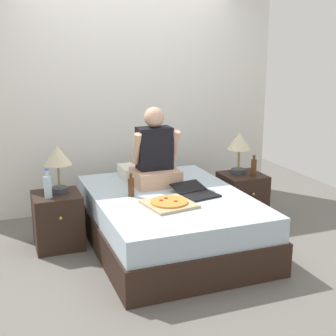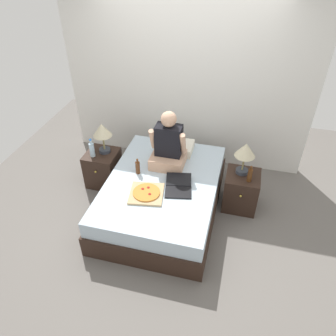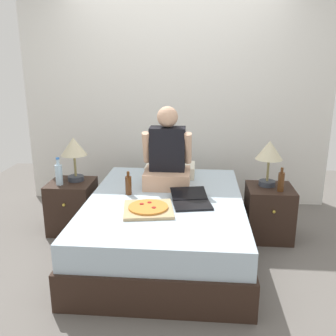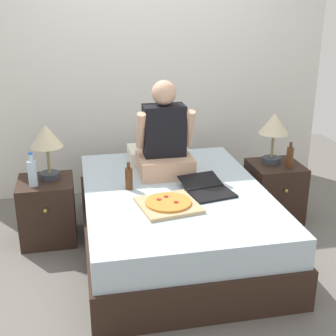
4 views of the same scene
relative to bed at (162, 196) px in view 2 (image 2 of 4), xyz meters
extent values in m
plane|color=#66605B|center=(0.00, 0.00, -0.25)|extent=(5.63, 5.63, 0.00)
cube|color=silver|center=(0.00, 1.34, 1.00)|extent=(3.63, 0.12, 2.50)
cube|color=black|center=(0.00, 0.00, -0.11)|extent=(1.42, 1.97, 0.30)
cube|color=silver|center=(0.00, 0.00, 0.15)|extent=(1.38, 1.91, 0.22)
cube|color=black|center=(-1.00, 0.35, 0.01)|extent=(0.44, 0.44, 0.52)
sphere|color=gold|center=(-1.00, 0.12, 0.11)|extent=(0.03, 0.03, 0.03)
cylinder|color=#333842|center=(-0.96, 0.40, 0.30)|extent=(0.16, 0.16, 0.05)
cylinder|color=olive|center=(-0.96, 0.40, 0.43)|extent=(0.02, 0.02, 0.22)
cone|color=beige|center=(-0.96, 0.40, 0.63)|extent=(0.26, 0.26, 0.18)
cylinder|color=silver|center=(-1.08, 0.26, 0.37)|extent=(0.07, 0.07, 0.20)
cylinder|color=silver|center=(-1.08, 0.26, 0.50)|extent=(0.03, 0.03, 0.06)
cylinder|color=blue|center=(-1.08, 0.26, 0.54)|extent=(0.04, 0.04, 0.02)
cube|color=black|center=(1.00, 0.35, 0.01)|extent=(0.44, 0.44, 0.52)
sphere|color=gold|center=(1.00, 0.12, 0.11)|extent=(0.03, 0.03, 0.03)
cylinder|color=#333842|center=(0.97, 0.40, 0.30)|extent=(0.16, 0.16, 0.05)
cylinder|color=olive|center=(0.97, 0.40, 0.43)|extent=(0.02, 0.02, 0.22)
cone|color=beige|center=(0.97, 0.40, 0.63)|extent=(0.26, 0.26, 0.18)
cylinder|color=#512D14|center=(1.07, 0.25, 0.36)|extent=(0.06, 0.06, 0.18)
cylinder|color=#512D14|center=(1.07, 0.25, 0.47)|extent=(0.03, 0.03, 0.05)
cube|color=silver|center=(-0.01, 0.70, 0.32)|extent=(0.52, 0.34, 0.12)
cube|color=tan|center=(-0.01, 0.34, 0.34)|extent=(0.44, 0.40, 0.16)
cube|color=black|center=(-0.01, 0.37, 0.63)|extent=(0.34, 0.20, 0.42)
sphere|color=tan|center=(-0.01, 0.37, 0.94)|extent=(0.20, 0.20, 0.20)
cylinder|color=tan|center=(-0.21, 0.32, 0.65)|extent=(0.07, 0.18, 0.32)
cylinder|color=tan|center=(0.19, 0.32, 0.65)|extent=(0.07, 0.18, 0.32)
cube|color=black|center=(0.25, -0.18, 0.27)|extent=(0.36, 0.28, 0.02)
cube|color=black|center=(0.21, 0.02, 0.31)|extent=(0.35, 0.25, 0.06)
cube|color=tan|center=(-0.11, -0.30, 0.27)|extent=(0.46, 0.46, 0.02)
cylinder|color=#CC7F33|center=(-0.11, -0.30, 0.29)|extent=(0.33, 0.33, 0.02)
cylinder|color=maroon|center=(-0.17, -0.26, 0.30)|extent=(0.04, 0.04, 0.00)
cylinder|color=maroon|center=(-0.06, -0.33, 0.30)|extent=(0.04, 0.04, 0.00)
cylinder|color=maroon|center=(-0.11, -0.22, 0.30)|extent=(0.04, 0.04, 0.00)
cylinder|color=#4C2811|center=(-0.35, 0.07, 0.35)|extent=(0.06, 0.06, 0.17)
cylinder|color=#4C2811|center=(-0.35, 0.07, 0.46)|extent=(0.03, 0.03, 0.05)
camera|label=1|loc=(-1.50, -3.92, 1.60)|focal=50.00mm
camera|label=2|loc=(0.87, -3.09, 2.91)|focal=35.00mm
camera|label=3|loc=(0.29, -3.15, 1.46)|focal=40.00mm
camera|label=4|loc=(-0.71, -3.26, 1.67)|focal=50.00mm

